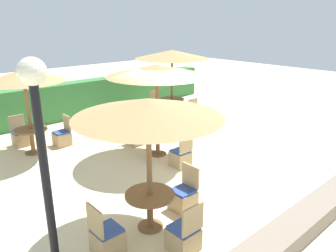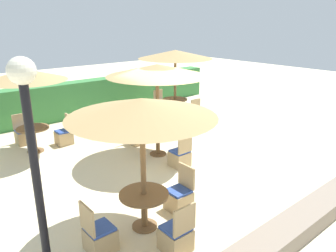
{
  "view_description": "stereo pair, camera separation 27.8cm",
  "coord_description": "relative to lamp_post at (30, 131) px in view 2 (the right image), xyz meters",
  "views": [
    {
      "loc": [
        -5.83,
        -5.89,
        3.74
      ],
      "look_at": [
        0.0,
        0.6,
        0.9
      ],
      "focal_mm": 35.0,
      "sensor_mm": 36.0,
      "label": 1
    },
    {
      "loc": [
        -5.62,
        -6.07,
        3.74
      ],
      "look_at": [
        0.0,
        0.6,
        0.9
      ],
      "focal_mm": 35.0,
      "sensor_mm": 36.0,
      "label": 2
    }
  ],
  "objects": [
    {
      "name": "patio_chair_center_south",
      "position": [
        4.18,
        1.66,
        -2.09
      ],
      "size": [
        0.46,
        0.46,
        0.93
      ],
      "color": "tan",
      "rests_on": "ground_plane"
    },
    {
      "name": "patio_chair_back_left_north",
      "position": [
        1.55,
        6.09,
        -2.09
      ],
      "size": [
        0.46,
        0.46,
        0.93
      ],
      "rotation": [
        0.0,
        0.0,
        3.14
      ],
      "color": "tan",
      "rests_on": "ground_plane"
    },
    {
      "name": "round_table_back_left",
      "position": [
        1.58,
        5.2,
        -1.79
      ],
      "size": [
        0.93,
        0.93,
        0.75
      ],
      "color": "brown",
      "rests_on": "ground_plane"
    },
    {
      "name": "ground_plane",
      "position": [
        4.39,
        1.81,
        -2.35
      ],
      "size": [
        40.0,
        40.0,
        0.0
      ],
      "primitive_type": "plane",
      "color": "beige"
    },
    {
      "name": "patio_chair_front_left_east",
      "position": [
        2.77,
        0.12,
        -2.09
      ],
      "size": [
        0.46,
        0.46,
        0.93
      ],
      "rotation": [
        0.0,
        0.0,
        1.57
      ],
      "color": "tan",
      "rests_on": "ground_plane"
    },
    {
      "name": "parasol_back_left",
      "position": [
        1.58,
        5.2,
        -0.08
      ],
      "size": [
        2.25,
        2.25,
        2.45
      ],
      "color": "brown",
      "rests_on": "ground_plane"
    },
    {
      "name": "parasol_back_right",
      "position": [
        7.14,
        5.24,
        0.12
      ],
      "size": [
        2.85,
        2.85,
        2.65
      ],
      "color": "brown",
      "rests_on": "ground_plane"
    },
    {
      "name": "round_table_center",
      "position": [
        4.24,
        2.68,
        -1.76
      ],
      "size": [
        1.2,
        1.2,
        0.73
      ],
      "color": "brown",
      "rests_on": "ground_plane"
    },
    {
      "name": "stone_border",
      "position": [
        4.39,
        -1.88,
        -2.18
      ],
      "size": [
        10.0,
        0.56,
        0.35
      ],
      "primitive_type": "cube",
      "color": "gray",
      "rests_on": "ground_plane"
    },
    {
      "name": "lamp_post",
      "position": [
        0.0,
        0.0,
        0.0
      ],
      "size": [
        0.36,
        0.36,
        3.32
      ],
      "color": "black",
      "rests_on": "ground_plane"
    },
    {
      "name": "patio_chair_center_north",
      "position": [
        4.25,
        3.79,
        -2.09
      ],
      "size": [
        0.46,
        0.46,
        0.93
      ],
      "rotation": [
        0.0,
        0.0,
        3.14
      ],
      "color": "tan",
      "rests_on": "ground_plane"
    },
    {
      "name": "patio_chair_front_left_south",
      "position": [
        1.88,
        -0.79,
        -2.09
      ],
      "size": [
        0.46,
        0.46,
        0.93
      ],
      "color": "tan",
      "rests_on": "ground_plane"
    },
    {
      "name": "parasol_center",
      "position": [
        4.24,
        2.68,
        0.09
      ],
      "size": [
        2.78,
        2.78,
        2.61
      ],
      "color": "brown",
      "rests_on": "ground_plane"
    },
    {
      "name": "round_table_back_right",
      "position": [
        7.14,
        5.24,
        -1.78
      ],
      "size": [
        0.97,
        0.97,
        0.75
      ],
      "color": "brown",
      "rests_on": "ground_plane"
    },
    {
      "name": "round_table_front_left",
      "position": [
        1.86,
        0.09,
        -1.82
      ],
      "size": [
        0.92,
        0.92,
        0.71
      ],
      "color": "brown",
      "rests_on": "ground_plane"
    },
    {
      "name": "patio_chair_front_left_west",
      "position": [
        0.89,
        0.04,
        -2.09
      ],
      "size": [
        0.46,
        0.46,
        0.93
      ],
      "rotation": [
        0.0,
        0.0,
        -1.57
      ],
      "color": "tan",
      "rests_on": "ground_plane"
    },
    {
      "name": "patio_chair_back_right_north",
      "position": [
        7.18,
        6.18,
        -2.09
      ],
      "size": [
        0.46,
        0.46,
        0.93
      ],
      "rotation": [
        0.0,
        0.0,
        3.14
      ],
      "color": "tan",
      "rests_on": "ground_plane"
    },
    {
      "name": "hedge_row",
      "position": [
        4.39,
        7.93,
        -1.65
      ],
      "size": [
        13.0,
        0.7,
        1.4
      ],
      "primitive_type": "cube",
      "color": "#387A3D",
      "rests_on": "ground_plane"
    },
    {
      "name": "patio_chair_back_right_south",
      "position": [
        7.19,
        4.32,
        -2.09
      ],
      "size": [
        0.46,
        0.46,
        0.93
      ],
      "color": "tan",
      "rests_on": "ground_plane"
    },
    {
      "name": "patio_chair_back_left_east",
      "position": [
        2.51,
        5.23,
        -2.09
      ],
      "size": [
        0.46,
        0.46,
        0.93
      ],
      "rotation": [
        0.0,
        0.0,
        1.57
      ],
      "color": "tan",
      "rests_on": "ground_plane"
    },
    {
      "name": "parasol_front_left",
      "position": [
        1.86,
        0.09,
        -0.03
      ],
      "size": [
        2.59,
        2.59,
        2.5
      ],
      "color": "brown",
      "rests_on": "ground_plane"
    }
  ]
}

